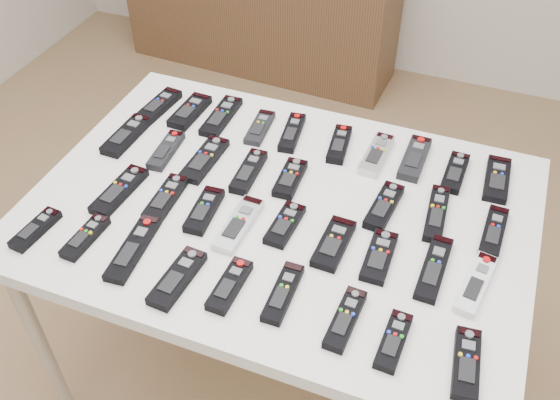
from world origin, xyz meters
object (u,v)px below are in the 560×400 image
(remote_23, at_px, (334,243))
(remote_27, at_px, (36,229))
(remote_0, at_px, (159,105))
(remote_29, at_px, (133,249))
(remote_32, at_px, (283,293))
(sideboard, at_px, (260,3))
(remote_10, at_px, (126,135))
(remote_33, at_px, (345,319))
(remote_11, at_px, (166,150))
(remote_35, at_px, (466,364))
(remote_20, at_px, (204,210))
(remote_21, at_px, (239,224))
(remote_2, at_px, (221,116))
(remote_30, at_px, (177,278))
(remote_24, at_px, (379,256))
(remote_18, at_px, (119,191))
(remote_31, at_px, (230,285))
(remote_25, at_px, (434,268))
(remote_34, at_px, (393,341))
(remote_8, at_px, (455,173))
(remote_3, at_px, (260,128))
(remote_16, at_px, (437,213))
(remote_14, at_px, (290,178))
(remote_26, at_px, (476,284))
(remote_22, at_px, (285,224))
(remote_1, at_px, (190,111))
(remote_6, at_px, (377,155))
(remote_28, at_px, (85,237))
(remote_19, at_px, (166,198))
(remote_7, at_px, (415,158))
(remote_5, at_px, (339,144))
(remote_12, at_px, (205,159))
(remote_9, at_px, (497,179))
(table, at_px, (280,222))
(remote_17, at_px, (494,232))
(remote_15, at_px, (384,206))
(remote_13, at_px, (249,172))
(remote_4, at_px, (292,133))

(remote_23, distance_m, remote_27, 0.72)
(remote_0, distance_m, remote_29, 0.58)
(remote_32, bearing_deg, sideboard, 112.93)
(remote_10, distance_m, remote_33, 0.86)
(remote_11, height_order, remote_35, remote_35)
(remote_20, xyz_separation_m, remote_21, (0.10, -0.01, -0.00))
(remote_2, distance_m, remote_30, 0.62)
(remote_24, xyz_separation_m, remote_29, (-0.54, -0.18, 0.00))
(remote_18, distance_m, remote_31, 0.43)
(remote_25, height_order, remote_32, same)
(remote_34, xyz_separation_m, remote_35, (0.15, -0.00, 0.00))
(remote_8, distance_m, remote_27, 1.07)
(remote_30, bearing_deg, remote_10, 136.85)
(remote_3, xyz_separation_m, remote_16, (0.54, -0.17, 0.00))
(remote_14, height_order, remote_26, remote_14)
(remote_25, xyz_separation_m, remote_31, (-0.41, -0.21, 0.00))
(remote_23, bearing_deg, remote_21, -172.77)
(remote_20, relative_size, remote_34, 1.08)
(remote_22, bearing_deg, remote_35, -23.61)
(remote_1, bearing_deg, remote_25, -20.95)
(remote_6, relative_size, remote_8, 1.11)
(remote_18, height_order, remote_28, same)
(remote_19, distance_m, remote_27, 0.32)
(remote_21, bearing_deg, remote_18, -178.08)
(sideboard, bearing_deg, remote_29, -72.38)
(remote_7, distance_m, remote_30, 0.73)
(remote_27, bearing_deg, remote_7, 42.30)
(remote_7, relative_size, remote_21, 0.96)
(remote_21, height_order, remote_28, remote_28)
(remote_5, bearing_deg, remote_12, -155.70)
(remote_9, bearing_deg, table, -151.95)
(remote_6, xyz_separation_m, remote_30, (-0.30, -0.59, 0.00))
(remote_17, bearing_deg, remote_15, -175.27)
(sideboard, height_order, remote_5, remote_5)
(remote_11, xyz_separation_m, remote_14, (0.36, 0.01, 0.00))
(remote_24, bearing_deg, remote_28, -164.81)
(remote_2, distance_m, remote_15, 0.58)
(remote_1, relative_size, remote_13, 0.99)
(sideboard, height_order, remote_31, remote_31)
(sideboard, height_order, remote_2, remote_2)
(remote_0, xyz_separation_m, remote_3, (0.32, 0.01, -0.00))
(remote_21, bearing_deg, remote_29, -138.71)
(remote_14, xyz_separation_m, remote_22, (0.05, -0.16, -0.00))
(remote_8, height_order, remote_12, same)
(remote_11, height_order, remote_15, remote_15)
(remote_20, bearing_deg, remote_27, -153.93)
(remote_4, bearing_deg, sideboard, 108.48)
(remote_27, height_order, remote_30, remote_30)
(remote_35, bearing_deg, remote_13, 143.23)
(remote_0, bearing_deg, remote_7, 8.05)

